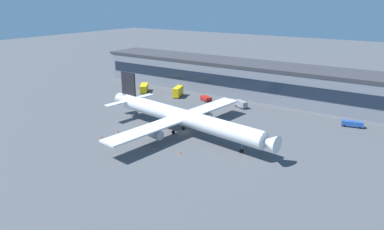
# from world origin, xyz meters

# --- Properties ---
(ground_plane) EXTENTS (600.00, 600.00, 0.00)m
(ground_plane) POSITION_xyz_m (0.00, 0.00, 0.00)
(ground_plane) COLOR #4C4F54
(terminal_building) EXTENTS (150.80, 19.54, 13.84)m
(terminal_building) POSITION_xyz_m (0.00, 51.85, 6.94)
(terminal_building) COLOR gray
(terminal_building) RESTS_ON ground_plane
(airliner) EXTENTS (62.44, 54.08, 15.63)m
(airliner) POSITION_xyz_m (0.14, -1.22, 5.24)
(airliner) COLOR white
(airliner) RESTS_ON ground_plane
(catering_truck) EXTENTS (4.73, 7.65, 4.15)m
(catering_truck) POSITION_xyz_m (-25.72, 32.30, 2.29)
(catering_truck) COLOR yellow
(catering_truck) RESTS_ON ground_plane
(fuel_truck) EXTENTS (7.06, 8.51, 3.35)m
(fuel_truck) POSITION_xyz_m (-42.67, 30.02, 1.88)
(fuel_truck) COLOR yellow
(fuel_truck) RESTS_ON ground_plane
(pushback_tractor) EXTENTS (5.46, 4.47, 1.75)m
(pushback_tractor) POSITION_xyz_m (-12.46, 33.28, 1.05)
(pushback_tractor) COLOR red
(pushback_tractor) RESTS_ON ground_plane
(belt_loader) EXTENTS (6.67, 3.23, 1.95)m
(belt_loader) POSITION_xyz_m (42.56, 33.69, 1.15)
(belt_loader) COLOR #2651A5
(belt_loader) RESTS_ON ground_plane
(crew_van) EXTENTS (5.63, 4.31, 2.55)m
(crew_van) POSITION_xyz_m (3.28, 32.84, 1.46)
(crew_van) COLOR gray
(crew_van) RESTS_ON ground_plane
(traffic_cone_0) EXTENTS (0.53, 0.53, 0.67)m
(traffic_cone_0) POSITION_xyz_m (0.28, -15.46, 0.33)
(traffic_cone_0) COLOR #F2590C
(traffic_cone_0) RESTS_ON ground_plane
(traffic_cone_1) EXTENTS (0.54, 0.54, 0.67)m
(traffic_cone_1) POSITION_xyz_m (8.26, -13.78, 0.33)
(traffic_cone_1) COLOR #F2590C
(traffic_cone_1) RESTS_ON ground_plane
(traffic_cone_2) EXTENTS (0.52, 0.52, 0.66)m
(traffic_cone_2) POSITION_xyz_m (-17.67, -17.61, 0.33)
(traffic_cone_2) COLOR #F2590C
(traffic_cone_2) RESTS_ON ground_plane
(traffic_cone_3) EXTENTS (0.58, 0.58, 0.73)m
(traffic_cone_3) POSITION_xyz_m (-16.85, -11.87, 0.36)
(traffic_cone_3) COLOR #F2590C
(traffic_cone_3) RESTS_ON ground_plane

